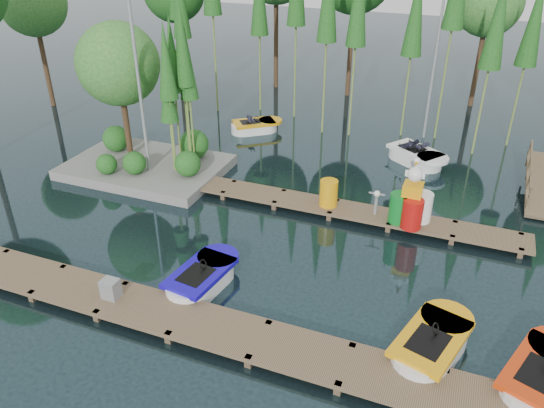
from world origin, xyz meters
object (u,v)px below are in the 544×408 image
at_px(island, 135,93).
at_px(boat_red, 542,378).
at_px(boat_yellow_far, 255,126).
at_px(utility_cabinet, 111,289).
at_px(yellow_barrel, 329,193).
at_px(drum_cluster, 412,205).
at_px(boat_blue, 202,279).

height_order(island, boat_red, island).
height_order(island, boat_yellow_far, island).
relative_size(boat_yellow_far, utility_cabinet, 4.87).
distance_m(island, yellow_barrel, 8.50).
relative_size(yellow_barrel, drum_cluster, 0.41).
xyz_separation_m(island, utility_cabinet, (4.18, -7.79, -2.61)).
xyz_separation_m(utility_cabinet, drum_cluster, (6.77, 6.84, 0.41)).
xyz_separation_m(boat_red, yellow_barrel, (-6.63, 5.79, 0.49)).
distance_m(island, boat_red, 16.41).
bearing_deg(drum_cluster, island, 175.03).
relative_size(boat_red, boat_yellow_far, 1.20).
bearing_deg(island, boat_yellow_far, 64.02).
height_order(boat_blue, utility_cabinet, utility_cabinet).
bearing_deg(utility_cabinet, boat_yellow_far, 96.63).
bearing_deg(boat_blue, island, 141.84).
xyz_separation_m(boat_yellow_far, yellow_barrel, (5.47, -6.22, 0.51)).
relative_size(boat_yellow_far, drum_cluster, 1.15).
relative_size(boat_red, yellow_barrel, 3.38).
height_order(island, utility_cabinet, island).
bearing_deg(boat_blue, boat_red, 4.61).
bearing_deg(yellow_barrel, utility_cabinet, -119.33).
distance_m(boat_yellow_far, drum_cluster, 10.50).
xyz_separation_m(boat_yellow_far, drum_cluster, (8.30, -6.38, 0.72)).
relative_size(island, drum_cluster, 2.92).
distance_m(boat_blue, utility_cabinet, 2.48).
relative_size(island, yellow_barrel, 7.16).
relative_size(boat_blue, boat_red, 0.89).
height_order(boat_blue, drum_cluster, drum_cluster).
relative_size(island, utility_cabinet, 12.35).
distance_m(yellow_barrel, drum_cluster, 2.84).
xyz_separation_m(boat_red, drum_cluster, (-3.80, 5.63, 0.70)).
bearing_deg(yellow_barrel, island, 174.44).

